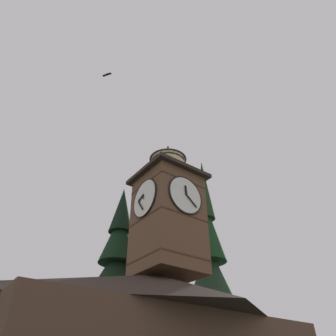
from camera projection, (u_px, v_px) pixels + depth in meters
The scene contains 5 objects.
clock_tower at pixel (168, 210), 19.90m from camera, with size 4.25×4.25×9.51m.
pine_tree_behind at pixel (113, 302), 20.22m from camera, with size 5.61×5.61×14.46m.
pine_tree_aside at pixel (211, 287), 25.24m from camera, with size 5.67×5.67×20.54m.
moon at pixel (90, 298), 53.24m from camera, with size 1.62×1.62×1.62m.
flying_bird_high at pixel (107, 75), 21.66m from camera, with size 0.46×0.64×0.11m.
Camera 1 is at (11.05, 14.04, 1.52)m, focal length 32.99 mm.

